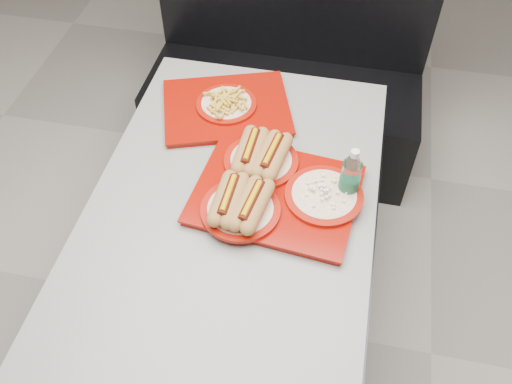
% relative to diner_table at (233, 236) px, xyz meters
% --- Properties ---
extents(ground, '(6.00, 6.00, 0.00)m').
position_rel_diner_table_xyz_m(ground, '(0.00, 0.00, -0.58)').
color(ground, '#9E998E').
rests_on(ground, ground).
extents(diner_table, '(0.92, 1.42, 0.75)m').
position_rel_diner_table_xyz_m(diner_table, '(0.00, 0.00, 0.00)').
color(diner_table, black).
rests_on(diner_table, ground).
extents(booth_bench, '(1.30, 0.57, 1.35)m').
position_rel_diner_table_xyz_m(booth_bench, '(0.00, 1.09, -0.18)').
color(booth_bench, black).
rests_on(booth_bench, ground).
extents(tray_near, '(0.54, 0.46, 0.11)m').
position_rel_diner_table_xyz_m(tray_near, '(0.11, 0.06, 0.21)').
color(tray_near, '#860C03').
rests_on(tray_near, diner_table).
extents(tray_far, '(0.55, 0.48, 0.09)m').
position_rel_diner_table_xyz_m(tray_far, '(-0.12, 0.43, 0.19)').
color(tray_far, '#860C03').
rests_on(tray_far, diner_table).
extents(water_bottle, '(0.06, 0.06, 0.20)m').
position_rel_diner_table_xyz_m(water_bottle, '(0.35, 0.11, 0.25)').
color(water_bottle, silver).
rests_on(water_bottle, diner_table).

